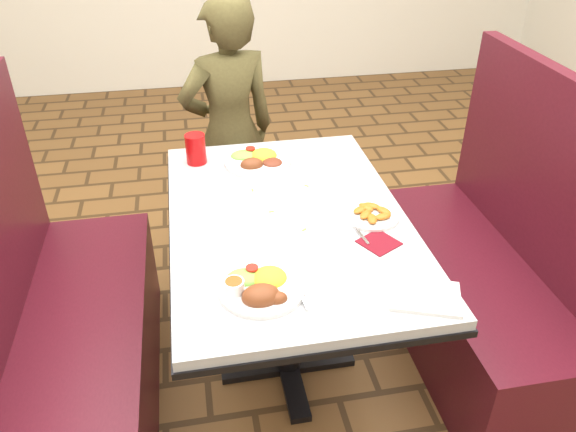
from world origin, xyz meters
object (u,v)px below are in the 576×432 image
Objects in this scene: far_dinner_plate at (257,157)px; red_tumbler at (196,149)px; diner_person at (230,133)px; booth_bench_left at (71,336)px; plantain_plate at (371,214)px; dining_table at (288,239)px; near_dinner_plate at (260,284)px; booth_bench_right at (481,284)px.

far_dinner_plate is 0.25m from red_tumbler.
booth_bench_left is at bearing 37.50° from diner_person.
plantain_plate is at bearing 95.72° from diner_person.
red_tumbler reaches higher than far_dinner_plate.
dining_table is 4.57× the size of far_dinner_plate.
plantain_plate is (0.43, 0.31, -0.02)m from near_dinner_plate.
diner_person reaches higher than dining_table.
far_dinner_plate is 1.39× the size of plantain_plate.
dining_table is 1.01× the size of booth_bench_left.
far_dinner_plate is 0.57m from plantain_plate.
near_dinner_plate is at bearing 72.41° from diner_person.
booth_bench_left reaches higher than near_dinner_plate.
plantain_plate is at bearing -55.52° from far_dinner_plate.
plantain_plate is at bearing -42.74° from red_tumbler.
booth_bench_right is at bearing -26.02° from far_dinner_plate.
far_dinner_plate is (0.75, 0.41, 0.45)m from booth_bench_left.
near_dinner_plate is at bearing -29.93° from booth_bench_left.
red_tumbler is at bearing 99.27° from near_dinner_plate.
booth_bench_left is at bearing 180.00° from dining_table.
red_tumbler reaches higher than near_dinner_plate.
booth_bench_left is 6.28× the size of plantain_plate.
booth_bench_left is 0.97m from far_dinner_plate.
red_tumbler is at bearing 121.85° from dining_table.
plantain_plate is (0.32, -0.47, -0.01)m from far_dinner_plate.
dining_table is at bearing 180.00° from booth_bench_right.
diner_person is 10.96× the size of red_tumbler.
plantain_plate is at bearing -173.49° from booth_bench_right.
near_dinner_plate is at bearing -80.73° from red_tumbler.
booth_bench_right is 6.28× the size of plantain_plate.
red_tumbler is (-0.14, 0.83, 0.03)m from near_dinner_plate.
booth_bench_left is 4.52× the size of far_dinner_plate.
diner_person is at bearing 97.04° from dining_table.
booth_bench_right is 1.27m from red_tumbler.
booth_bench_right is at bearing 6.51° from plantain_plate.
diner_person is at bearing 111.69° from plantain_plate.
booth_bench_right is at bearing 21.45° from near_dinner_plate.
plantain_plate is 0.77m from red_tumbler.
near_dinner_plate is 0.94× the size of far_dinner_plate.
red_tumbler is at bearing 42.05° from booth_bench_left.
dining_table is 0.57m from red_tumbler.
far_dinner_plate is (-0.85, 0.41, 0.45)m from booth_bench_right.
booth_bench_left is 1.60m from booth_bench_right.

